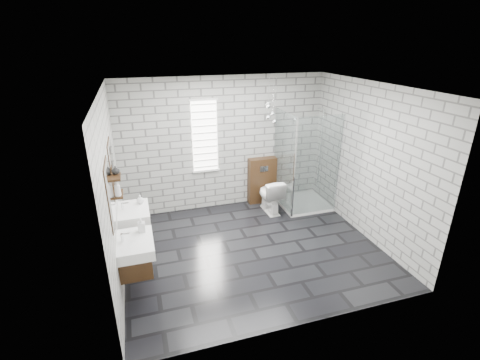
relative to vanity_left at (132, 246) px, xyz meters
name	(u,v)px	position (x,y,z in m)	size (l,w,h in m)	color
floor	(252,249)	(1.91, 0.56, -0.77)	(4.20, 3.60, 0.02)	black
ceiling	(255,86)	(1.91, 0.56, 1.95)	(4.20, 3.60, 0.02)	white
wall_back	(224,144)	(1.91, 2.37, 0.59)	(4.20, 0.02, 2.70)	#A7A6A1
wall_front	(307,232)	(1.91, -1.25, 0.59)	(4.20, 0.02, 2.70)	#A7A6A1
wall_left	(112,192)	(-0.20, 0.56, 0.59)	(0.02, 3.60, 2.70)	#A7A6A1
wall_right	(368,162)	(4.02, 0.56, 0.59)	(0.02, 3.60, 2.70)	#A7A6A1
vanity_left	(132,246)	(0.00, 0.00, 0.00)	(0.47, 0.70, 1.57)	#3C2512
vanity_right	(131,214)	(0.00, 0.96, 0.00)	(0.47, 0.70, 1.57)	#3C2512
shelf_lower	(118,194)	(-0.12, 0.51, 0.56)	(0.14, 0.30, 0.03)	#3C2512
shelf_upper	(115,177)	(-0.12, 0.51, 0.82)	(0.14, 0.30, 0.03)	#3C2512
window	(205,136)	(1.51, 2.34, 0.79)	(0.56, 0.05, 1.48)	white
cistern_panel	(262,180)	(2.71, 2.26, -0.26)	(0.60, 0.20, 1.00)	#3C2512
flush_plate	(264,169)	(2.71, 2.15, 0.04)	(0.18, 0.01, 0.12)	silver
shower_enclosure	(302,185)	(3.41, 1.74, -0.25)	(1.00, 1.00, 2.03)	white
pendant_cluster	(270,112)	(2.72, 1.93, 1.28)	(0.27, 0.25, 0.89)	silver
toilet	(270,195)	(2.71, 1.78, -0.40)	(0.40, 0.71, 0.72)	white
soap_bottle_a	(141,225)	(0.14, 0.20, 0.20)	(0.10, 0.10, 0.21)	#B2B2B2
soap_bottle_b	(140,199)	(0.16, 1.12, 0.17)	(0.12, 0.12, 0.15)	#B2B2B2
soap_bottle_c	(117,189)	(-0.11, 0.40, 0.69)	(0.09, 0.09, 0.23)	#B2B2B2
vase	(116,170)	(-0.11, 0.59, 0.90)	(0.11, 0.11, 0.12)	#B2B2B2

